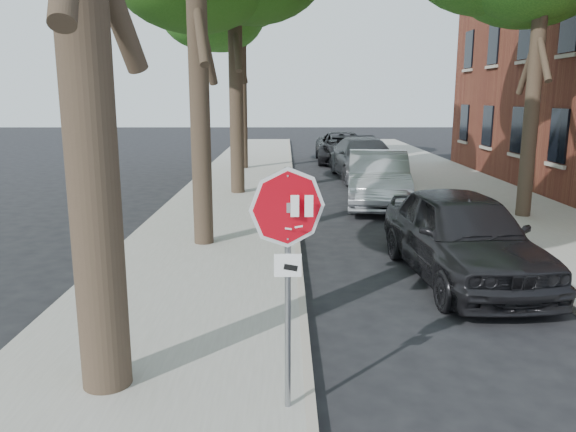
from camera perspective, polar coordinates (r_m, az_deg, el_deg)
name	(u,v)px	position (r m, az deg, el deg)	size (l,w,h in m)	color
ground	(352,416)	(6.52, 6.52, -19.51)	(120.00, 120.00, 0.00)	black
sidewalk_left	(230,204)	(17.92, -5.95, 1.18)	(4.00, 55.00, 0.12)	gray
sidewalk_right	(496,204)	(19.06, 20.41, 1.14)	(4.00, 55.00, 0.12)	gray
curb_left	(294,204)	(17.83, 0.62, 1.21)	(0.12, 55.00, 0.13)	#9E9384
curb_right	(432,204)	(18.43, 14.43, 1.18)	(0.12, 55.00, 0.13)	#9E9384
stop_sign	(288,243)	(5.68, -0.03, -2.79)	(0.76, 0.34, 2.61)	gray
tree_far	(241,11)	(26.97, -4.80, 20.07)	(5.29, 4.91, 9.33)	black
car_a	(462,235)	(11.05, 17.26, -1.87)	(2.02, 5.01, 1.71)	black
car_b	(378,179)	(18.09, 9.11, 3.77)	(1.82, 5.22, 1.72)	#999BA0
car_c	(364,159)	(23.90, 7.77, 5.77)	(2.40, 5.91, 1.71)	#45464A
car_d	(342,147)	(29.93, 5.53, 6.94)	(2.65, 5.76, 1.60)	black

